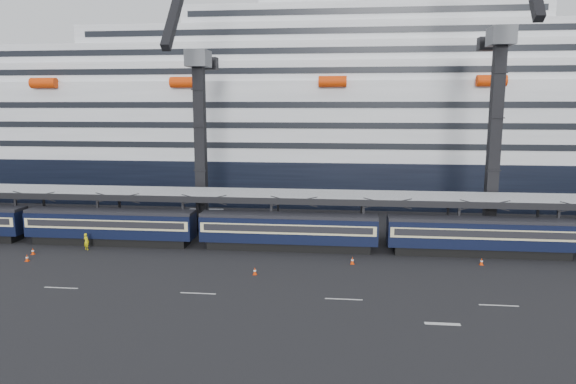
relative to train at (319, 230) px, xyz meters
name	(u,v)px	position (x,y,z in m)	size (l,w,h in m)	color
ground	(367,283)	(4.65, -10.00, -2.20)	(260.00, 260.00, 0.00)	black
lane_markings	(478,311)	(12.80, -15.23, -2.19)	(111.00, 4.27, 0.02)	beige
train	(319,230)	(0.00, 0.00, 0.00)	(133.05, 3.00, 4.05)	black
canopy	(363,197)	(4.65, 4.00, 3.05)	(130.00, 6.25, 5.53)	gray
cruise_ship	(351,124)	(3.57, 35.99, 10.14)	(214.09, 28.84, 34.00)	black
crane_dark_near	(199,134)	(-15.35, 8.59, 9.73)	(4.50, 17.75, 35.08)	#4C4F54
crane_dark_mid	(496,124)	(19.65, 7.59, 11.16)	(4.50, 18.24, 39.64)	#4C4F54
worker	(86,241)	(-25.02, -2.50, -1.29)	(0.66, 0.44, 1.82)	#D7CB0B
traffic_cone_a	(27,258)	(-28.85, -7.16, -1.84)	(0.37, 0.37, 0.74)	red
traffic_cone_b	(33,251)	(-29.71, -4.83, -1.85)	(0.36, 0.36, 0.72)	red
traffic_cone_c	(255,271)	(-5.50, -8.75, -1.84)	(0.36, 0.36, 0.72)	red
traffic_cone_d	(352,260)	(3.47, -4.55, -1.82)	(0.39, 0.39, 0.77)	red
traffic_cone_e	(482,261)	(16.01, -3.45, -1.84)	(0.36, 0.36, 0.73)	red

